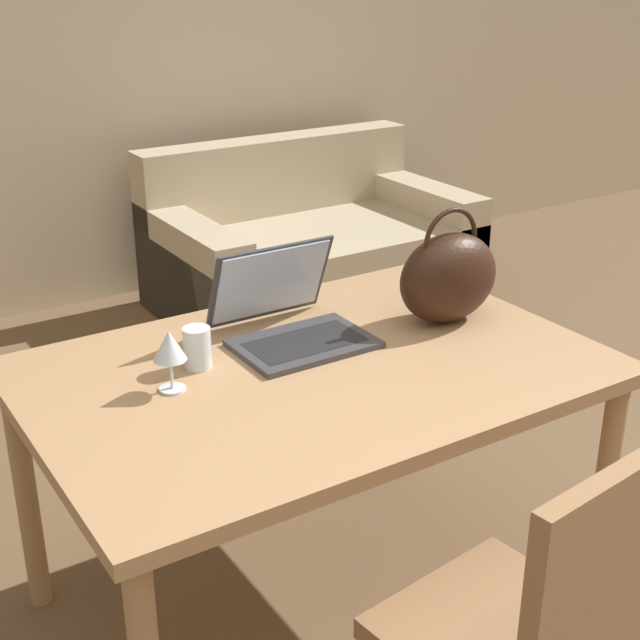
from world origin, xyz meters
The scene contains 8 objects.
wall_back centered at (0.00, 3.43, 1.35)m, with size 10.00×0.06×2.70m.
dining_table centered at (0.01, 0.73, 0.68)m, with size 1.45×0.99×0.76m.
chair centered at (0.00, -0.09, 0.52)m, with size 0.49×0.49×0.94m.
couch centered at (1.26, 2.77, 0.28)m, with size 1.59×0.95×0.82m.
laptop centered at (0.04, 0.92, 0.83)m, with size 0.36×0.36×0.25m.
drinking_glass centered at (-0.25, 0.88, 0.82)m, with size 0.07×0.07×0.11m.
wine_glass centered at (-0.36, 0.79, 0.88)m, with size 0.08×0.08×0.16m.
handbag centered at (0.48, 0.77, 0.90)m, with size 0.32×0.19×0.33m.
Camera 1 is at (-1.10, -1.02, 1.75)m, focal length 50.00 mm.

